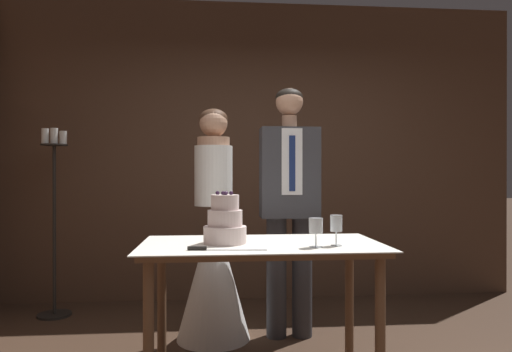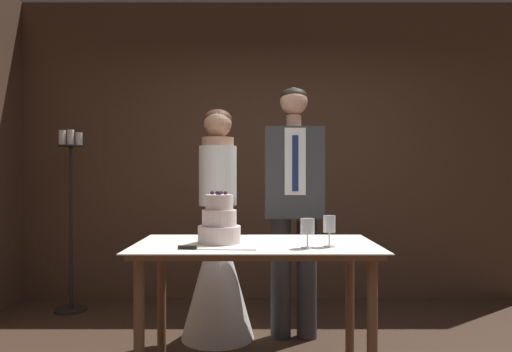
{
  "view_description": "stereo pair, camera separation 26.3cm",
  "coord_description": "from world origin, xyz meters",
  "px_view_note": "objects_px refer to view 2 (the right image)",
  "views": [
    {
      "loc": [
        -0.42,
        -2.3,
        1.21
      ],
      "look_at": [
        -0.15,
        0.7,
        1.2
      ],
      "focal_mm": 32.0,
      "sensor_mm": 36.0,
      "label": 1
    },
    {
      "loc": [
        -0.15,
        -2.31,
        1.21
      ],
      "look_at": [
        -0.15,
        0.7,
        1.2
      ],
      "focal_mm": 32.0,
      "sensor_mm": 36.0,
      "label": 2
    }
  ],
  "objects_px": {
    "cake_table": "(256,261)",
    "candle_stand": "(71,218)",
    "bride": "(218,253)",
    "cake_knife": "(202,248)",
    "wine_glass_near": "(330,226)",
    "tiered_cake": "(220,223)",
    "groom": "(294,197)",
    "wine_glass_middle": "(308,228)"
  },
  "relations": [
    {
      "from": "wine_glass_middle",
      "to": "candle_stand",
      "type": "bearing_deg",
      "value": 140.45
    },
    {
      "from": "cake_table",
      "to": "bride",
      "type": "height_order",
      "value": "bride"
    },
    {
      "from": "cake_knife",
      "to": "candle_stand",
      "type": "relative_size",
      "value": 0.26
    },
    {
      "from": "tiered_cake",
      "to": "cake_knife",
      "type": "relative_size",
      "value": 0.73
    },
    {
      "from": "candle_stand",
      "to": "cake_knife",
      "type": "bearing_deg",
      "value": -50.3
    },
    {
      "from": "wine_glass_middle",
      "to": "cake_table",
      "type": "bearing_deg",
      "value": 146.88
    },
    {
      "from": "wine_glass_near",
      "to": "bride",
      "type": "relative_size",
      "value": 0.1
    },
    {
      "from": "tiered_cake",
      "to": "wine_glass_near",
      "type": "xyz_separation_m",
      "value": [
        0.62,
        -0.14,
        0.0
      ]
    },
    {
      "from": "cake_knife",
      "to": "wine_glass_near",
      "type": "relative_size",
      "value": 2.42
    },
    {
      "from": "tiered_cake",
      "to": "wine_glass_middle",
      "type": "height_order",
      "value": "tiered_cake"
    },
    {
      "from": "bride",
      "to": "groom",
      "type": "xyz_separation_m",
      "value": [
        0.57,
        -0.0,
        0.42
      ]
    },
    {
      "from": "wine_glass_near",
      "to": "wine_glass_middle",
      "type": "xyz_separation_m",
      "value": [
        -0.13,
        -0.04,
        -0.01
      ]
    },
    {
      "from": "tiered_cake",
      "to": "wine_glass_near",
      "type": "relative_size",
      "value": 1.76
    },
    {
      "from": "tiered_cake",
      "to": "bride",
      "type": "height_order",
      "value": "bride"
    },
    {
      "from": "cake_knife",
      "to": "bride",
      "type": "bearing_deg",
      "value": 94.7
    },
    {
      "from": "bride",
      "to": "wine_glass_middle",
      "type": "bearing_deg",
      "value": -58.74
    },
    {
      "from": "groom",
      "to": "cake_knife",
      "type": "bearing_deg",
      "value": -120.28
    },
    {
      "from": "cake_knife",
      "to": "bride",
      "type": "xyz_separation_m",
      "value": [
        0.0,
        0.97,
        -0.2
      ]
    },
    {
      "from": "bride",
      "to": "candle_stand",
      "type": "relative_size",
      "value": 1.06
    },
    {
      "from": "tiered_cake",
      "to": "bride",
      "type": "xyz_separation_m",
      "value": [
        -0.07,
        0.74,
        -0.3
      ]
    },
    {
      "from": "groom",
      "to": "bride",
      "type": "bearing_deg",
      "value": 179.94
    },
    {
      "from": "candle_stand",
      "to": "wine_glass_near",
      "type": "bearing_deg",
      "value": -37.02
    },
    {
      "from": "wine_glass_near",
      "to": "candle_stand",
      "type": "bearing_deg",
      "value": 142.98
    },
    {
      "from": "cake_table",
      "to": "cake_knife",
      "type": "height_order",
      "value": "cake_knife"
    },
    {
      "from": "cake_table",
      "to": "bride",
      "type": "bearing_deg",
      "value": 110.8
    },
    {
      "from": "tiered_cake",
      "to": "bride",
      "type": "bearing_deg",
      "value": 95.47
    },
    {
      "from": "cake_table",
      "to": "candle_stand",
      "type": "height_order",
      "value": "candle_stand"
    },
    {
      "from": "bride",
      "to": "cake_knife",
      "type": "bearing_deg",
      "value": -90.22
    },
    {
      "from": "wine_glass_near",
      "to": "bride",
      "type": "xyz_separation_m",
      "value": [
        -0.69,
        0.88,
        -0.3
      ]
    },
    {
      "from": "wine_glass_middle",
      "to": "candle_stand",
      "type": "xyz_separation_m",
      "value": [
        -1.93,
        1.59,
        -0.1
      ]
    },
    {
      "from": "cake_knife",
      "to": "groom",
      "type": "xyz_separation_m",
      "value": [
        0.57,
        0.97,
        0.22
      ]
    },
    {
      "from": "tiered_cake",
      "to": "groom",
      "type": "height_order",
      "value": "groom"
    },
    {
      "from": "cake_knife",
      "to": "candle_stand",
      "type": "distance_m",
      "value": 2.13
    },
    {
      "from": "tiered_cake",
      "to": "wine_glass_middle",
      "type": "relative_size",
      "value": 1.88
    },
    {
      "from": "candle_stand",
      "to": "bride",
      "type": "bearing_deg",
      "value": -25.98
    },
    {
      "from": "cake_table",
      "to": "wine_glass_middle",
      "type": "relative_size",
      "value": 8.65
    },
    {
      "from": "wine_glass_middle",
      "to": "tiered_cake",
      "type": "bearing_deg",
      "value": 159.22
    },
    {
      "from": "wine_glass_near",
      "to": "wine_glass_middle",
      "type": "distance_m",
      "value": 0.13
    },
    {
      "from": "cake_knife",
      "to": "candle_stand",
      "type": "height_order",
      "value": "candle_stand"
    },
    {
      "from": "cake_knife",
      "to": "bride",
      "type": "distance_m",
      "value": 0.99
    },
    {
      "from": "wine_glass_middle",
      "to": "cake_knife",
      "type": "bearing_deg",
      "value": -175.11
    },
    {
      "from": "wine_glass_near",
      "to": "groom",
      "type": "height_order",
      "value": "groom"
    }
  ]
}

